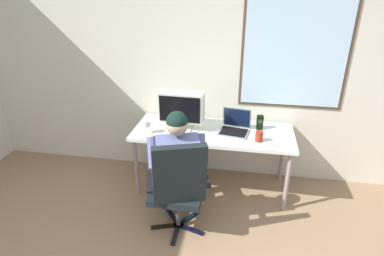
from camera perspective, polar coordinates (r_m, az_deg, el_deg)
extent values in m
cube|color=beige|center=(3.65, 4.80, 11.28)|extent=(5.87, 0.06, 2.70)
cube|color=#4C3828|center=(3.59, 17.99, 13.62)|extent=(1.11, 0.01, 1.33)
cube|color=silver|center=(3.58, 18.00, 13.61)|extent=(1.05, 0.02, 1.27)
cylinder|color=gray|center=(3.57, -9.89, -6.98)|extent=(0.04, 0.04, 0.69)
cylinder|color=gray|center=(3.42, 16.58, -9.25)|extent=(0.04, 0.04, 0.69)
cylinder|color=gray|center=(4.04, -7.22, -2.76)|extent=(0.04, 0.04, 0.69)
cylinder|color=gray|center=(3.91, 15.83, -4.55)|extent=(0.04, 0.04, 0.69)
cube|color=silver|center=(3.48, 3.76, -0.72)|extent=(1.72, 0.70, 0.04)
cube|color=black|center=(3.29, -4.89, -17.06)|extent=(0.27, 0.13, 0.02)
cube|color=black|center=(3.20, -2.94, -18.45)|extent=(0.05, 0.27, 0.02)
cube|color=black|center=(3.24, -0.25, -17.61)|extent=(0.27, 0.12, 0.02)
cube|color=black|center=(3.36, -0.66, -15.80)|extent=(0.19, 0.25, 0.02)
cube|color=black|center=(3.39, -3.41, -15.49)|extent=(0.20, 0.24, 0.02)
cylinder|color=black|center=(3.29, -2.43, -16.87)|extent=(0.10, 0.10, 0.02)
cylinder|color=#3F3F44|center=(3.17, -2.50, -14.20)|extent=(0.05, 0.05, 0.37)
cube|color=black|center=(3.04, -2.57, -11.16)|extent=(0.48, 0.48, 0.06)
cube|color=black|center=(2.69, -2.20, -8.36)|extent=(0.47, 0.26, 0.57)
cube|color=black|center=(3.00, 2.35, -8.71)|extent=(0.15, 0.33, 0.02)
cube|color=black|center=(2.96, -7.66, -9.47)|extent=(0.15, 0.33, 0.02)
cylinder|color=#49415A|center=(3.25, -0.07, -7.91)|extent=(0.28, 0.47, 0.15)
cylinder|color=#49415A|center=(3.55, -0.60, -9.01)|extent=(0.12, 0.12, 0.44)
cube|color=black|center=(3.71, -0.72, -10.85)|extent=(0.17, 0.26, 0.08)
cylinder|color=#49415A|center=(3.22, -5.76, -8.33)|extent=(0.28, 0.47, 0.15)
cylinder|color=#49415A|center=(3.53, -5.82, -9.40)|extent=(0.12, 0.12, 0.44)
cube|color=black|center=(3.68, -5.76, -11.23)|extent=(0.17, 0.26, 0.08)
cube|color=slate|center=(2.91, -2.55, -6.28)|extent=(0.46, 0.40, 0.54)
sphere|color=tan|center=(2.73, -2.69, 0.54)|extent=(0.19, 0.19, 0.19)
sphere|color=black|center=(2.72, -2.71, 1.12)|extent=(0.19, 0.19, 0.19)
cylinder|color=slate|center=(2.93, 1.60, -3.75)|extent=(0.14, 0.20, 0.29)
cylinder|color=tan|center=(3.07, 1.28, -5.23)|extent=(0.14, 0.22, 0.26)
sphere|color=tan|center=(3.12, 1.15, -5.29)|extent=(0.09, 0.09, 0.09)
cylinder|color=slate|center=(2.89, -7.04, -4.35)|extent=(0.15, 0.23, 0.29)
cylinder|color=tan|center=(3.04, -7.10, -3.84)|extent=(0.12, 0.16, 0.27)
sphere|color=tan|center=(3.09, -7.23, -1.98)|extent=(0.09, 0.09, 0.09)
cube|color=beige|center=(3.52, -1.82, 0.16)|extent=(0.24, 0.19, 0.02)
cylinder|color=beige|center=(3.50, -1.83, 0.86)|extent=(0.04, 0.04, 0.07)
cube|color=beige|center=(3.43, -1.87, 3.87)|extent=(0.48, 0.20, 0.32)
cube|color=black|center=(3.34, -2.26, 3.29)|extent=(0.44, 0.02, 0.28)
cube|color=gray|center=(3.42, 7.40, -0.81)|extent=(0.34, 0.29, 0.02)
cube|color=black|center=(3.42, 7.41, -0.66)|extent=(0.30, 0.25, 0.00)
cube|color=gray|center=(3.50, 8.01, 1.93)|extent=(0.31, 0.10, 0.23)
cube|color=#0F1933|center=(3.49, 7.98, 1.86)|extent=(0.28, 0.09, 0.20)
cylinder|color=silver|center=(3.44, -8.01, -0.83)|extent=(0.07, 0.07, 0.00)
cylinder|color=silver|center=(3.42, -8.04, -0.25)|extent=(0.01, 0.01, 0.07)
cylinder|color=silver|center=(3.40, -8.11, 0.78)|extent=(0.09, 0.09, 0.06)
cylinder|color=#590519|center=(3.40, -8.09, 0.53)|extent=(0.08, 0.08, 0.03)
cube|color=black|center=(3.55, 12.01, 1.00)|extent=(0.07, 0.07, 0.16)
cylinder|color=#333338|center=(3.51, 12.11, 1.13)|extent=(0.05, 0.01, 0.05)
cylinder|color=maroon|center=(3.28, 11.88, -1.47)|extent=(0.08, 0.08, 0.11)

